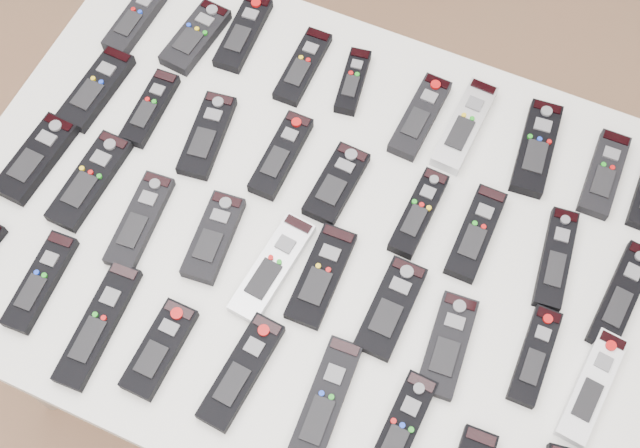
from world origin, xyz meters
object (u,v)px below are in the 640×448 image
at_px(remote_2, 243,33).
at_px(remote_24, 321,275).
at_px(remote_10, 97,89).
at_px(remote_30, 40,282).
at_px(remote_28, 592,387).
at_px(remote_17, 556,259).
at_px(remote_5, 420,117).
at_px(remote_19, 36,159).
at_px(remote_8, 604,174).
at_px(remote_25, 391,308).
at_px(remote_15, 419,213).
at_px(remote_3, 303,66).
at_px(remote_20, 90,180).
at_px(remote_35, 399,433).
at_px(remote_1, 196,37).
at_px(remote_4, 353,81).
at_px(remote_0, 136,19).
at_px(remote_13, 281,155).
at_px(remote_32, 160,349).
at_px(table, 320,243).
at_px(remote_23, 272,268).
at_px(remote_26, 448,345).
at_px(remote_27, 535,356).
at_px(remote_11, 150,108).
at_px(remote_34, 324,404).
at_px(remote_18, 621,296).
at_px(remote_14, 336,184).
at_px(remote_33, 241,372).
at_px(remote_21, 140,221).
at_px(remote_7, 536,148).
at_px(remote_12, 207,135).
at_px(remote_6, 465,126).
at_px(remote_16, 476,233).
at_px(remote_31, 98,325).

relative_size(remote_2, remote_24, 0.98).
bearing_deg(remote_10, remote_30, -70.54).
distance_m(remote_10, remote_28, 1.00).
distance_m(remote_2, remote_17, 0.71).
relative_size(remote_5, remote_19, 1.01).
relative_size(remote_8, remote_25, 1.01).
relative_size(remote_8, remote_15, 1.02).
bearing_deg(remote_3, remote_20, -123.02).
bearing_deg(remote_35, remote_1, 142.15).
height_order(remote_4, remote_24, remote_4).
bearing_deg(remote_24, remote_0, 146.26).
relative_size(remote_3, remote_13, 0.99).
xyz_separation_m(remote_1, remote_35, (0.63, -0.53, 0.00)).
bearing_deg(remote_32, table, 65.40).
distance_m(remote_13, remote_23, 0.21).
relative_size(remote_20, remote_26, 1.12).
bearing_deg(remote_30, remote_4, 58.27).
distance_m(remote_28, remote_30, 0.89).
distance_m(remote_2, remote_27, 0.80).
distance_m(remote_5, remote_24, 0.36).
distance_m(remote_5, remote_11, 0.49).
relative_size(remote_5, remote_34, 0.84).
xyz_separation_m(remote_5, remote_15, (0.07, -0.18, 0.00)).
xyz_separation_m(remote_18, remote_23, (-0.54, -0.19, 0.00)).
bearing_deg(remote_3, remote_26, -43.04).
relative_size(remote_14, remote_34, 0.72).
height_order(remote_28, remote_33, remote_33).
bearing_deg(remote_21, remote_7, 30.69).
bearing_deg(remote_24, remote_12, 149.43).
relative_size(table, remote_18, 6.41).
bearing_deg(remote_18, remote_33, -138.42).
xyz_separation_m(remote_0, remote_7, (0.79, 0.04, -0.00)).
bearing_deg(remote_11, remote_23, -32.29).
relative_size(remote_6, remote_16, 1.12).
relative_size(remote_23, remote_27, 1.21).
bearing_deg(remote_34, remote_11, 141.28).
relative_size(table, remote_14, 8.37).
xyz_separation_m(remote_11, remote_27, (0.78, -0.16, -0.00)).
height_order(remote_6, remote_14, remote_6).
bearing_deg(remote_18, remote_15, -174.87).
distance_m(remote_11, remote_13, 0.26).
distance_m(remote_7, remote_25, 0.40).
relative_size(remote_24, remote_28, 0.94).
height_order(remote_20, remote_35, remote_35).
relative_size(remote_10, remote_34, 0.84).
xyz_separation_m(table, remote_21, (-0.28, -0.11, 0.07)).
height_order(remote_5, remote_31, remote_5).
bearing_deg(remote_0, remote_19, -89.66).
height_order(remote_28, remote_34, same).
xyz_separation_m(remote_13, remote_24, (0.16, -0.18, -0.00)).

